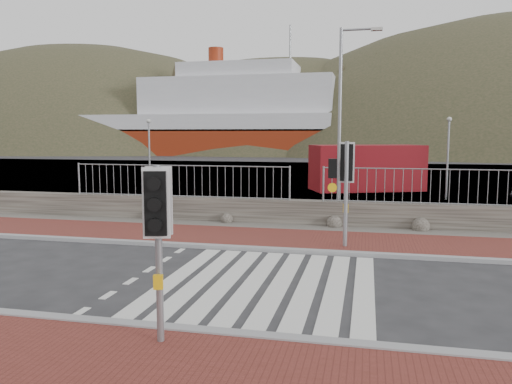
% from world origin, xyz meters
% --- Properties ---
extents(ground, '(220.00, 220.00, 0.00)m').
position_xyz_m(ground, '(0.00, 0.00, 0.00)').
color(ground, '#28282B').
rests_on(ground, ground).
extents(sidewalk_far, '(40.00, 3.00, 0.08)m').
position_xyz_m(sidewalk_far, '(0.00, 4.50, 0.04)').
color(sidewalk_far, maroon).
rests_on(sidewalk_far, ground).
extents(kerb_near, '(40.00, 0.25, 0.12)m').
position_xyz_m(kerb_near, '(0.00, -3.00, 0.05)').
color(kerb_near, gray).
rests_on(kerb_near, ground).
extents(kerb_far, '(40.00, 0.25, 0.12)m').
position_xyz_m(kerb_far, '(0.00, 3.00, 0.05)').
color(kerb_far, gray).
rests_on(kerb_far, ground).
extents(zebra_crossing, '(4.62, 5.60, 0.01)m').
position_xyz_m(zebra_crossing, '(-0.00, 0.00, 0.01)').
color(zebra_crossing, silver).
rests_on(zebra_crossing, ground).
extents(gravel_strip, '(40.00, 1.50, 0.06)m').
position_xyz_m(gravel_strip, '(0.00, 6.50, 0.03)').
color(gravel_strip, '#59544C').
rests_on(gravel_strip, ground).
extents(stone_wall, '(40.00, 0.60, 0.90)m').
position_xyz_m(stone_wall, '(0.00, 7.30, 0.45)').
color(stone_wall, '#413C35').
rests_on(stone_wall, ground).
extents(railing, '(18.07, 0.07, 1.22)m').
position_xyz_m(railing, '(0.00, 7.15, 1.82)').
color(railing, gray).
rests_on(railing, stone_wall).
extents(quay, '(120.00, 40.00, 0.50)m').
position_xyz_m(quay, '(0.00, 27.90, 0.00)').
color(quay, '#4C4C4F').
rests_on(quay, ground).
extents(water, '(220.00, 50.00, 0.05)m').
position_xyz_m(water, '(0.00, 62.90, 0.00)').
color(water, '#3F4C54').
rests_on(water, ground).
extents(ferry, '(50.00, 16.00, 20.00)m').
position_xyz_m(ferry, '(-24.65, 67.90, 5.36)').
color(ferry, maroon).
rests_on(ferry, ground).
extents(hills_backdrop, '(254.00, 90.00, 100.00)m').
position_xyz_m(hills_backdrop, '(6.74, 87.90, -23.05)').
color(hills_backdrop, '#2D331E').
rests_on(hills_backdrop, ground).
extents(traffic_signal_near, '(0.45, 0.33, 2.81)m').
position_xyz_m(traffic_signal_near, '(-0.97, -3.53, 2.02)').
color(traffic_signal_near, gray).
rests_on(traffic_signal_near, ground).
extents(traffic_signal_far, '(0.73, 0.27, 3.07)m').
position_xyz_m(traffic_signal_far, '(1.48, 3.80, 2.22)').
color(traffic_signal_far, gray).
rests_on(traffic_signal_far, ground).
extents(streetlight, '(1.49, 0.20, 7.04)m').
position_xyz_m(streetlight, '(1.19, 8.10, 3.96)').
color(streetlight, gray).
rests_on(streetlight, ground).
extents(shipping_container, '(6.86, 4.76, 2.64)m').
position_xyz_m(shipping_container, '(2.05, 19.48, 1.32)').
color(shipping_container, maroon).
rests_on(shipping_container, ground).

